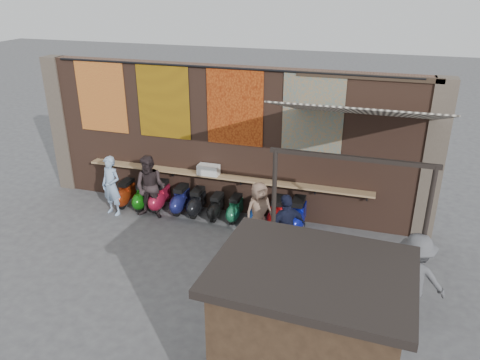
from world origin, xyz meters
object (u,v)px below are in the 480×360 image
Objects in this scene: shelf_box at (209,170)px; scooter_stool_1 at (144,196)px; scooter_stool_6 at (235,209)px; shopper_navy at (286,229)px; scooter_stool_5 at (216,207)px; shopper_grey at (413,279)px; scooter_stool_4 at (197,202)px; scooter_stool_7 at (257,211)px; scooter_stool_0 at (126,193)px; scooter_stool_3 at (181,200)px; diner_right at (150,187)px; scooter_stool_2 at (160,196)px; diner_left at (111,186)px; market_stall at (307,350)px; scooter_stool_9 at (297,215)px; shopper_tan at (259,211)px; scooter_stool_8 at (277,213)px.

shelf_box reaches higher than scooter_stool_1.
shopper_navy is (1.70, -1.52, 0.49)m from scooter_stool_6.
shopper_grey reaches higher than scooter_stool_5.
scooter_stool_4 is 1.07× the size of scooter_stool_7.
scooter_stool_1 is (0.57, -0.01, 0.00)m from scooter_stool_0.
diner_right is at bearing -142.07° from scooter_stool_3.
scooter_stool_5 is 1.13m from scooter_stool_7.
scooter_stool_7 is (2.84, -0.00, -0.05)m from scooter_stool_2.
shopper_grey is at bearing -22.94° from diner_right.
scooter_stool_5 is (0.32, -0.32, -0.92)m from shelf_box.
market_stall reaches higher than diner_left.
diner_right is 7.01m from shopper_grey.
scooter_stool_2 is 0.94× the size of scooter_stool_9.
shopper_tan is (3.55, -0.65, 0.39)m from scooter_stool_1.
shopper_grey is (6.60, -2.33, 0.04)m from diner_right.
diner_right reaches higher than scooter_stool_0.
diner_right is 7.18m from market_stall.
scooter_stool_9 is at bearing 1.95° from scooter_stool_8.
diner_right is at bearing -173.47° from scooter_stool_9.
market_stall is at bearing -57.56° from shelf_box.
scooter_stool_1 is at bearing -0.73° from scooter_stool_0.
shelf_box reaches higher than scooter_stool_5.
scooter_stool_3 is at bearing -66.24° from shopper_navy.
shelf_box is at bearing -76.53° from shopper_navy.
scooter_stool_9 is 1.56m from shopper_navy.
scooter_stool_2 is at bearing 179.23° from scooter_stool_4.
market_stall is (-1.52, -2.73, 0.33)m from shopper_grey.
shopper_tan is at bearing -40.12° from scooter_stool_6.
shopper_tan is (-0.32, -0.68, 0.35)m from scooter_stool_8.
diner_right is (-0.00, -0.50, 0.48)m from scooter_stool_2.
scooter_stool_6 is (1.60, -0.02, -0.03)m from scooter_stool_3.
shelf_box is 6.89m from market_stall.
scooter_stool_9 is (2.21, 0.02, 0.09)m from scooter_stool_5.
scooter_stool_0 is 8.14m from shopper_grey.
scooter_stool_0 is 0.73m from diner_left.
scooter_stool_5 is at bearing 25.23° from diner_left.
scooter_stool_7 is 1.08m from scooter_stool_9.
scooter_stool_7 is (1.72, 0.01, -0.02)m from scooter_stool_4.
scooter_stool_6 is at bearing 4.40° from scooter_stool_5.
scooter_stool_3 is 1.08m from scooter_stool_5.
scooter_stool_6 is at bearing 1.00° from scooter_stool_0.
scooter_stool_4 is 0.52× the size of shopper_tan.
shelf_box is 1.03m from scooter_stool_5.
scooter_stool_2 is at bearing 135.03° from market_stall.
scooter_stool_8 is 0.51× the size of shopper_navy.
market_stall reaches higher than scooter_stool_5.
shopper_navy is at bearing -28.60° from scooter_stool_4.
scooter_stool_1 is 4.66m from shopper_navy.
shelf_box is 1.28m from scooter_stool_6.
scooter_stool_7 is 0.40× the size of shopper_grey.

